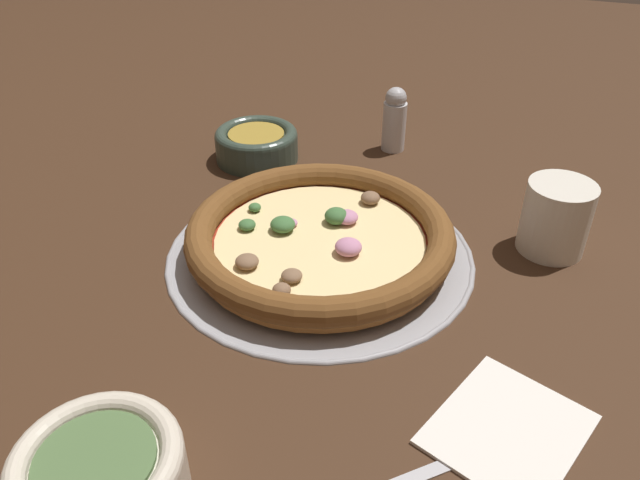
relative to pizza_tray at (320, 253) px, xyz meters
The scene contains 9 objects.
ground_plane 0.00m from the pizza_tray, ahead, with size 3.00×3.00×0.00m, color #3D2616.
pizza_tray is the anchor object (origin of this frame).
pizza 0.02m from the pizza_tray, 77.63° to the right, with size 0.33×0.33×0.04m.
bowl_near 0.28m from the pizza_tray, 138.72° to the right, with size 0.13×0.13×0.05m.
bowl_far 0.37m from the pizza_tray, ahead, with size 0.14×0.14×0.05m.
drinking_cup 0.29m from the pizza_tray, 113.53° to the left, with size 0.08×0.08×0.09m.
napkin 0.32m from the pizza_tray, 52.33° to the left, with size 0.17×0.16×0.01m.
fork 0.32m from the pizza_tray, 43.41° to the left, with size 0.15×0.16×0.00m.
pepper_shaker 0.33m from the pizza_tray, behind, with size 0.04×0.04×0.10m.
Camera 1 is at (0.59, 0.22, 0.45)m, focal length 35.00 mm.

